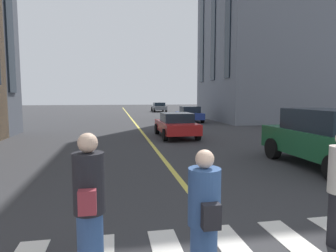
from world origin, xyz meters
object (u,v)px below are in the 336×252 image
pedestrian_far (89,207)px  car_blue_parked_b (189,114)px  car_grey_mid (159,107)px  car_red_oncoming (176,125)px  car_green_near (326,138)px  pedestrian_companion (204,220)px

pedestrian_far → car_blue_parked_b: bearing=-17.6°
car_grey_mid → pedestrian_far: pedestrian_far is taller
pedestrian_far → car_red_oncoming: bearing=-16.6°
car_grey_mid → car_green_near: bearing=180.0°
car_green_near → pedestrian_companion: car_green_near is taller
car_grey_mid → pedestrian_far: bearing=170.2°
pedestrian_companion → pedestrian_far: bearing=73.1°
pedestrian_companion → pedestrian_far: size_ratio=0.91×
car_red_oncoming → car_green_near: (-7.86, -3.23, 0.27)m
car_red_oncoming → car_blue_parked_b: size_ratio=1.13×
car_blue_parked_b → car_green_near: 17.30m
car_blue_parked_b → car_grey_mid: bearing=0.0°
car_green_near → pedestrian_companion: bearing=131.8°
car_blue_parked_b → car_red_oncoming: bearing=161.1°
car_blue_parked_b → car_green_near: size_ratio=0.83×
car_grey_mid → pedestrian_far: 40.75m
car_red_oncoming → car_grey_mid: same height
car_blue_parked_b → pedestrian_companion: (-22.34, 5.63, 0.14)m
car_green_near → car_red_oncoming: bearing=22.3°
car_blue_parked_b → pedestrian_far: (-21.93, 6.96, 0.24)m
car_blue_parked_b → car_grey_mid: (18.22, 0.00, 0.00)m
car_red_oncoming → car_blue_parked_b: 9.98m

